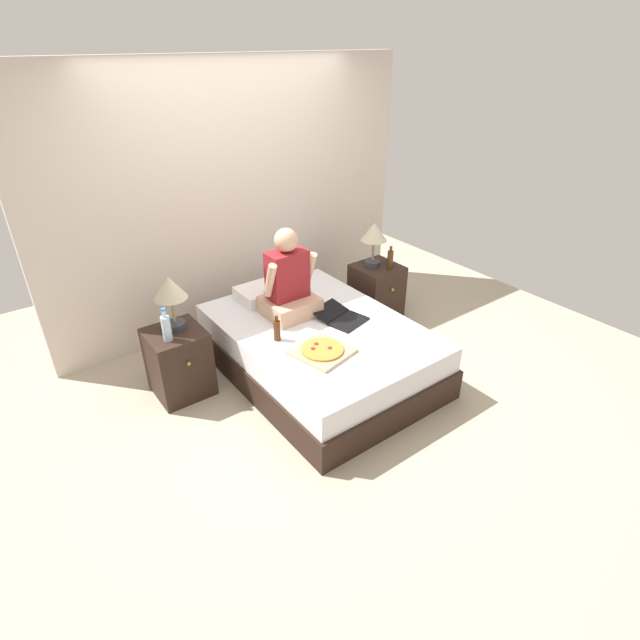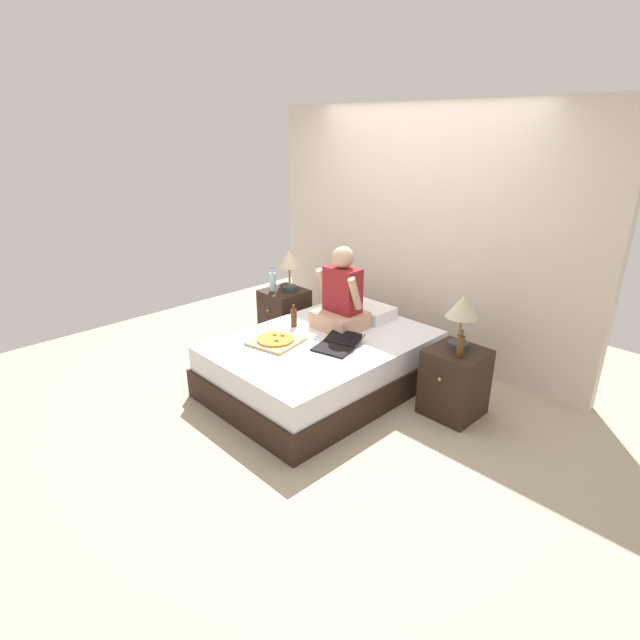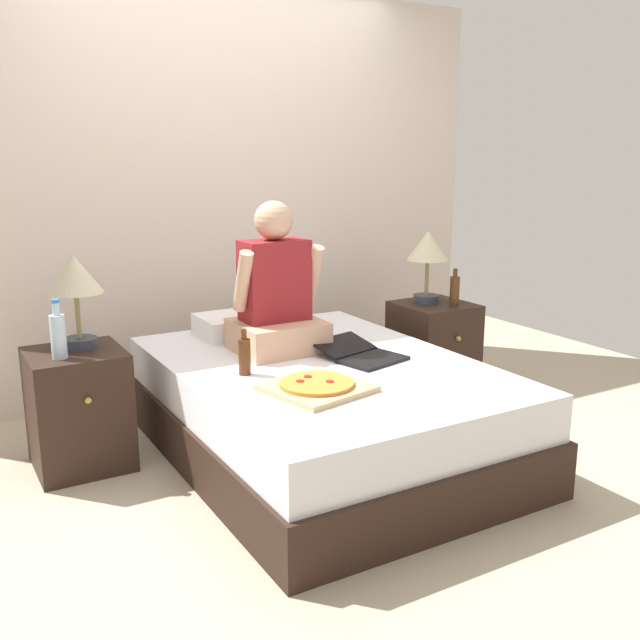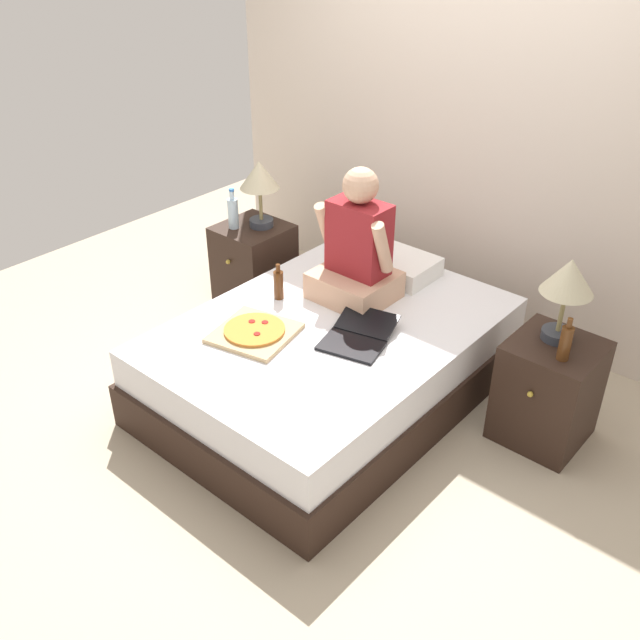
% 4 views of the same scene
% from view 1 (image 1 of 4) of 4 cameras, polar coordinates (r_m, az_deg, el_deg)
% --- Properties ---
extents(ground_plane, '(5.82, 5.82, 0.00)m').
position_cam_1_polar(ground_plane, '(4.50, -0.07, -5.91)').
color(ground_plane, tan).
extents(wall_back, '(3.82, 0.12, 2.50)m').
position_cam_1_polar(wall_back, '(5.00, -9.62, 13.42)').
color(wall_back, beige).
rests_on(wall_back, ground).
extents(bed, '(1.43, 1.99, 0.48)m').
position_cam_1_polar(bed, '(4.36, -0.07, -3.38)').
color(bed, black).
rests_on(bed, ground).
extents(nightstand_left, '(0.44, 0.47, 0.58)m').
position_cam_1_polar(nightstand_left, '(4.27, -15.82, -4.66)').
color(nightstand_left, black).
rests_on(nightstand_left, ground).
extents(lamp_on_left_nightstand, '(0.26, 0.26, 0.45)m').
position_cam_1_polar(lamp_on_left_nightstand, '(4.02, -16.76, 3.15)').
color(lamp_on_left_nightstand, '#333842').
rests_on(lamp_on_left_nightstand, nightstand_left).
extents(water_bottle, '(0.07, 0.07, 0.28)m').
position_cam_1_polar(water_bottle, '(3.96, -17.16, -0.83)').
color(water_bottle, silver).
rests_on(water_bottle, nightstand_left).
extents(nightstand_right, '(0.44, 0.47, 0.58)m').
position_cam_1_polar(nightstand_right, '(5.26, 6.43, 3.24)').
color(nightstand_right, black).
rests_on(nightstand_right, ground).
extents(lamp_on_right_nightstand, '(0.26, 0.26, 0.45)m').
position_cam_1_polar(lamp_on_right_nightstand, '(5.03, 6.18, 9.65)').
color(lamp_on_right_nightstand, '#333842').
rests_on(lamp_on_right_nightstand, nightstand_right).
extents(beer_bottle, '(0.06, 0.06, 0.23)m').
position_cam_1_polar(beer_bottle, '(5.08, 8.03, 6.93)').
color(beer_bottle, '#512D14').
rests_on(beer_bottle, nightstand_right).
extents(pillow, '(0.52, 0.34, 0.12)m').
position_cam_1_polar(pillow, '(4.69, -6.24, 3.21)').
color(pillow, white).
rests_on(pillow, bed).
extents(person_seated, '(0.47, 0.40, 0.78)m').
position_cam_1_polar(person_seated, '(4.29, -3.62, 4.13)').
color(person_seated, tan).
rests_on(person_seated, bed).
extents(laptop, '(0.41, 0.48, 0.07)m').
position_cam_1_polar(laptop, '(4.31, 2.57, 0.25)').
color(laptop, black).
rests_on(laptop, bed).
extents(pizza_box, '(0.48, 0.48, 0.05)m').
position_cam_1_polar(pizza_box, '(3.86, 0.27, -3.55)').
color(pizza_box, tan).
rests_on(pizza_box, bed).
extents(beer_bottle_on_bed, '(0.06, 0.06, 0.22)m').
position_cam_1_polar(beer_bottle_on_bed, '(4.00, -4.94, -1.14)').
color(beer_bottle_on_bed, '#4C2811').
rests_on(beer_bottle_on_bed, bed).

